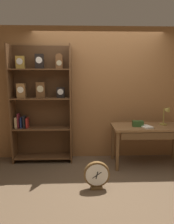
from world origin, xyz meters
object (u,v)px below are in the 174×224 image
desk_lamp (167,113)px  toolbox_small (138,124)px  bookshelf (41,103)px  open_repair_manual (147,127)px  round_clock_large (97,175)px  workbench (149,131)px

desk_lamp → toolbox_small: size_ratio=2.00×
bookshelf → open_repair_manual: 2.03m
toolbox_small → open_repair_manual: (0.14, -0.07, -0.04)m
desk_lamp → toolbox_small: 0.59m
open_repair_manual → round_clock_large: (-0.96, -0.72, -0.55)m
workbench → desk_lamp: (0.34, 0.07, 0.31)m
desk_lamp → workbench: bearing=-168.4°
round_clock_large → workbench: bearing=37.8°
workbench → toolbox_small: toolbox_small is taller
desk_lamp → round_clock_large: size_ratio=0.90×
bookshelf → workbench: bearing=-7.8°
toolbox_small → open_repair_manual: size_ratio=0.87×
round_clock_large → desk_lamp: bearing=32.4°
workbench → round_clock_large: 1.39m
bookshelf → workbench: bookshelf is taller
toolbox_small → round_clock_large: (-0.82, -0.80, -0.59)m
bookshelf → open_repair_manual: (1.95, -0.36, -0.39)m
bookshelf → desk_lamp: bearing=-5.1°
open_repair_manual → toolbox_small: bearing=136.0°
desk_lamp → toolbox_small: desk_lamp is taller
workbench → toolbox_small: 0.26m
workbench → open_repair_manual: open_repair_manual is taller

